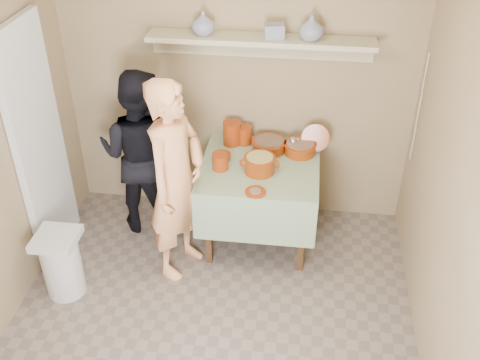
# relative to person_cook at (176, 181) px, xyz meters

# --- Properties ---
(ground) EXTENTS (3.50, 3.50, 0.00)m
(ground) POSITION_rel_person_cook_xyz_m (0.35, -0.84, -0.84)
(ground) COLOR #74655B
(ground) RESTS_ON ground
(tile_panel) EXTENTS (0.06, 0.70, 2.00)m
(tile_panel) POSITION_rel_person_cook_xyz_m (-1.11, 0.11, 0.16)
(tile_panel) COLOR silver
(tile_panel) RESTS_ON ground
(plate_stack_a) EXTENTS (0.16, 0.16, 0.21)m
(plate_stack_a) POSITION_rel_person_cook_xyz_m (0.32, 0.75, 0.03)
(plate_stack_a) COLOR maroon
(plate_stack_a) RESTS_ON serving_table
(plate_stack_b) EXTENTS (0.13, 0.13, 0.16)m
(plate_stack_b) POSITION_rel_person_cook_xyz_m (0.43, 0.78, 0.00)
(plate_stack_b) COLOR maroon
(plate_stack_b) RESTS_ON serving_table
(bowl_stack) EXTENTS (0.13, 0.13, 0.13)m
(bowl_stack) POSITION_rel_person_cook_xyz_m (0.29, 0.34, -0.01)
(bowl_stack) COLOR maroon
(bowl_stack) RESTS_ON serving_table
(empty_bowl) EXTENTS (0.16, 0.16, 0.05)m
(empty_bowl) POSITION_rel_person_cook_xyz_m (0.27, 0.49, -0.05)
(empty_bowl) COLOR maroon
(empty_bowl) RESTS_ON serving_table
(propped_lid) EXTENTS (0.24, 0.10, 0.23)m
(propped_lid) POSITION_rel_person_cook_xyz_m (1.04, 0.73, 0.04)
(propped_lid) COLOR maroon
(propped_lid) RESTS_ON serving_table
(vase_right) EXTENTS (0.25, 0.25, 0.20)m
(vase_right) POSITION_rel_person_cook_xyz_m (0.94, 0.77, 0.98)
(vase_right) COLOR navy
(vase_right) RESTS_ON wall_shelf
(vase_left) EXTENTS (0.22, 0.22, 0.19)m
(vase_left) POSITION_rel_person_cook_xyz_m (0.10, 0.78, 0.98)
(vase_left) COLOR navy
(vase_left) RESTS_ON wall_shelf
(ceramic_box) EXTENTS (0.17, 0.13, 0.11)m
(ceramic_box) POSITION_rel_person_cook_xyz_m (0.66, 0.77, 0.94)
(ceramic_box) COLOR navy
(ceramic_box) RESTS_ON wall_shelf
(person_cook) EXTENTS (0.59, 0.71, 1.67)m
(person_cook) POSITION_rel_person_cook_xyz_m (0.00, 0.00, 0.00)
(person_cook) COLOR #F5A06A
(person_cook) RESTS_ON ground
(person_helper) EXTENTS (0.78, 0.63, 1.51)m
(person_helper) POSITION_rel_person_cook_xyz_m (-0.43, 0.51, -0.08)
(person_helper) COLOR black
(person_helper) RESTS_ON ground
(room_shell) EXTENTS (3.04, 3.54, 2.62)m
(room_shell) POSITION_rel_person_cook_xyz_m (0.35, -0.84, 0.77)
(room_shell) COLOR #977F5C
(room_shell) RESTS_ON ground
(serving_table) EXTENTS (0.97, 0.97, 0.76)m
(serving_table) POSITION_rel_person_cook_xyz_m (0.60, 0.44, -0.20)
(serving_table) COLOR #4C2D16
(serving_table) RESTS_ON ground
(cazuela_meat_a) EXTENTS (0.30, 0.30, 0.10)m
(cazuela_meat_a) POSITION_rel_person_cook_xyz_m (0.65, 0.68, -0.02)
(cazuela_meat_a) COLOR #69260B
(cazuela_meat_a) RESTS_ON serving_table
(cazuela_meat_b) EXTENTS (0.28, 0.28, 0.10)m
(cazuela_meat_b) POSITION_rel_person_cook_xyz_m (0.92, 0.66, -0.02)
(cazuela_meat_b) COLOR #69260B
(cazuela_meat_b) RESTS_ON serving_table
(ladle) EXTENTS (0.08, 0.26, 0.19)m
(ladle) POSITION_rel_person_cook_xyz_m (0.86, 0.67, 0.03)
(ladle) COLOR silver
(ladle) RESTS_ON cazuela_meat_b
(cazuela_rice) EXTENTS (0.33, 0.25, 0.14)m
(cazuela_rice) POSITION_rel_person_cook_xyz_m (0.61, 0.33, 0.01)
(cazuela_rice) COLOR #69260B
(cazuela_rice) RESTS_ON serving_table
(front_plate) EXTENTS (0.16, 0.16, 0.03)m
(front_plate) POSITION_rel_person_cook_xyz_m (0.60, 0.03, -0.07)
(front_plate) COLOR maroon
(front_plate) RESTS_ON serving_table
(wall_shelf) EXTENTS (1.80, 0.25, 0.21)m
(wall_shelf) POSITION_rel_person_cook_xyz_m (0.55, 0.81, 0.84)
(wall_shelf) COLOR #BCAF8C
(wall_shelf) RESTS_ON room_shell
(trash_bin) EXTENTS (0.32, 0.32, 0.56)m
(trash_bin) POSITION_rel_person_cook_xyz_m (-0.84, -0.42, -0.55)
(trash_bin) COLOR silver
(trash_bin) RESTS_ON ground
(electrical_cord) EXTENTS (0.01, 0.05, 0.90)m
(electrical_cord) POSITION_rel_person_cook_xyz_m (1.82, 0.64, 0.41)
(electrical_cord) COLOR silver
(electrical_cord) RESTS_ON wall_shelf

